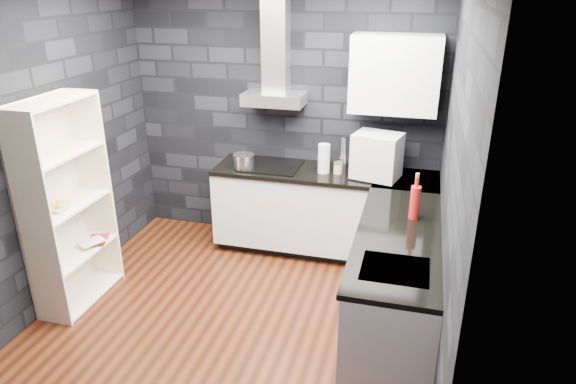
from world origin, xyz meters
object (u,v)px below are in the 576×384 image
at_px(storage_jar, 338,169).
at_px(appliance_garage, 377,156).
at_px(pot, 244,161).
at_px(bookshelf, 67,206).
at_px(fruit_bowl, 57,207).
at_px(glass_vase, 324,159).
at_px(utensil_crock, 342,163).
at_px(red_bottle, 415,203).

distance_m(storage_jar, appliance_garage, 0.41).
height_order(pot, storage_jar, pot).
xyz_separation_m(bookshelf, fruit_bowl, (0.00, -0.12, 0.04)).
relative_size(appliance_garage, fruit_bowl, 1.99).
relative_size(glass_vase, storage_jar, 2.87).
bearing_deg(storage_jar, glass_vase, -176.98).
relative_size(glass_vase, utensil_crock, 2.38).
bearing_deg(appliance_garage, storage_jar, -173.01).
distance_m(glass_vase, appliance_garage, 0.52).
xyz_separation_m(glass_vase, fruit_bowl, (-1.92, -1.45, -0.11)).
bearing_deg(pot, red_bottle, -24.20).
relative_size(utensil_crock, bookshelf, 0.07).
bearing_deg(appliance_garage, red_bottle, -51.55).
xyz_separation_m(storage_jar, fruit_bowl, (-2.06, -1.46, -0.01)).
bearing_deg(utensil_crock, storage_jar, -97.55).
height_order(utensil_crock, bookshelf, bookshelf).
bearing_deg(red_bottle, utensil_crock, 126.23).
xyz_separation_m(utensil_crock, appliance_garage, (0.35, -0.19, 0.17)).
height_order(glass_vase, appliance_garage, appliance_garage).
height_order(glass_vase, red_bottle, glass_vase).
bearing_deg(appliance_garage, pot, -164.35).
relative_size(glass_vase, red_bottle, 1.07).
bearing_deg(bookshelf, glass_vase, 19.80).
xyz_separation_m(glass_vase, red_bottle, (0.89, -0.84, -0.01)).
bearing_deg(appliance_garage, fruit_bowl, -136.44).
distance_m(appliance_garage, red_bottle, 0.90).
height_order(pot, glass_vase, glass_vase).
relative_size(storage_jar, fruit_bowl, 0.47).
xyz_separation_m(storage_jar, appliance_garage, (0.37, -0.04, 0.18)).
relative_size(pot, red_bottle, 0.75).
height_order(bookshelf, fruit_bowl, bookshelf).
relative_size(utensil_crock, fruit_bowl, 0.56).
bearing_deg(utensil_crock, pot, -165.74).
bearing_deg(red_bottle, pot, 155.80).
distance_m(red_bottle, bookshelf, 2.85).
height_order(utensil_crock, red_bottle, red_bottle).
bearing_deg(storage_jar, fruit_bowl, -144.64).
bearing_deg(storage_jar, utensil_crock, 82.45).
xyz_separation_m(utensil_crock, red_bottle, (0.73, -1.00, 0.07)).
bearing_deg(appliance_garage, bookshelf, -138.55).
bearing_deg(pot, storage_jar, 5.84).
bearing_deg(glass_vase, utensil_crock, 44.05).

